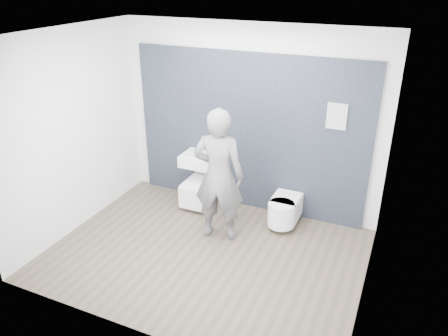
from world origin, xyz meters
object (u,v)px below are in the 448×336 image
at_px(visitor, 219,176).
at_px(washbasin, 201,160).
at_px(toilet_rounded, 284,210).
at_px(toilet_square, 199,190).

bearing_deg(visitor, washbasin, -59.23).
bearing_deg(toilet_rounded, visitor, -140.13).
height_order(washbasin, visitor, visitor).
height_order(toilet_square, visitor, visitor).
relative_size(toilet_square, visitor, 0.41).
bearing_deg(visitor, toilet_square, -56.10).
height_order(washbasin, toilet_square, washbasin).
bearing_deg(toilet_square, washbasin, 90.00).
relative_size(toilet_square, toilet_rounded, 1.14).
bearing_deg(toilet_rounded, washbasin, 175.19).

